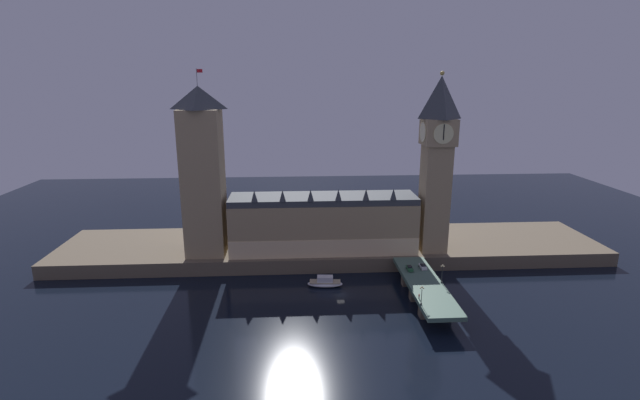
{
  "coord_description": "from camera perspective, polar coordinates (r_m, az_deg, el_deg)",
  "views": [
    {
      "loc": [
        -15.45,
        -142.73,
        70.28
      ],
      "look_at": [
        -5.86,
        20.0,
        28.07
      ],
      "focal_mm": 26.0,
      "sensor_mm": 36.0,
      "label": 1
    }
  ],
  "objects": [
    {
      "name": "embankment",
      "position": [
        194.49,
        1.4,
        -5.81
      ],
      "size": [
        220.0,
        42.0,
        5.45
      ],
      "color": "brown",
      "rests_on": "ground_plane"
    },
    {
      "name": "victoria_tower",
      "position": [
        177.84,
        -14.21,
        3.31
      ],
      "size": [
        14.76,
        14.76,
        68.98
      ],
      "color": "tan",
      "rests_on": "embankment"
    },
    {
      "name": "street_lamp_mid",
      "position": [
        157.91,
        14.81,
        -8.49
      ],
      "size": [
        1.34,
        0.6,
        6.38
      ],
      "color": "#2D3333",
      "rests_on": "bridge"
    },
    {
      "name": "car_northbound_lead",
      "position": [
        166.67,
        10.96,
        -8.23
      ],
      "size": [
        1.86,
        4.27,
        1.55
      ],
      "color": "#235633",
      "rests_on": "bridge"
    },
    {
      "name": "pedestrian_near_rail",
      "position": [
        146.81,
        12.1,
        -11.5
      ],
      "size": [
        0.38,
        0.38,
        1.59
      ],
      "color": "black",
      "rests_on": "bridge"
    },
    {
      "name": "car_southbound_trail",
      "position": [
        168.86,
        12.54,
        -8.01
      ],
      "size": [
        2.05,
        4.35,
        1.56
      ],
      "color": "silver",
      "rests_on": "bridge"
    },
    {
      "name": "boat_upstream",
      "position": [
        165.14,
        0.63,
        -10.14
      ],
      "size": [
        12.6,
        5.56,
        3.81
      ],
      "color": "white",
      "rests_on": "ground_plane"
    },
    {
      "name": "street_lamp_near",
      "position": [
        142.15,
        12.41,
        -11.13
      ],
      "size": [
        1.34,
        0.6,
        5.94
      ],
      "color": "#2D3333",
      "rests_on": "bridge"
    },
    {
      "name": "bridge",
      "position": [
        158.65,
        12.79,
        -10.52
      ],
      "size": [
        11.39,
        46.0,
        5.85
      ],
      "color": "#476656",
      "rests_on": "ground_plane"
    },
    {
      "name": "clock_tower",
      "position": [
        179.84,
        14.18,
        4.86
      ],
      "size": [
        12.06,
        12.17,
        68.11
      ],
      "color": "tan",
      "rests_on": "embankment"
    },
    {
      "name": "parliament_hall",
      "position": [
        180.69,
        0.38,
        -2.85
      ],
      "size": [
        71.76,
        18.07,
        26.13
      ],
      "color": "tan",
      "rests_on": "embankment"
    },
    {
      "name": "ground_plane",
      "position": [
        159.84,
        2.57,
        -11.58
      ],
      "size": [
        400.0,
        400.0,
        0.0
      ],
      "primitive_type": "plane",
      "color": "black"
    }
  ]
}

